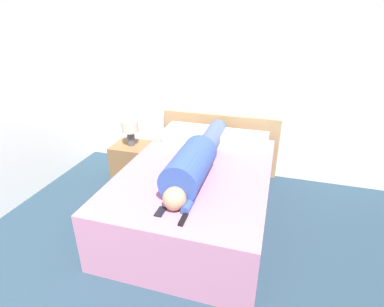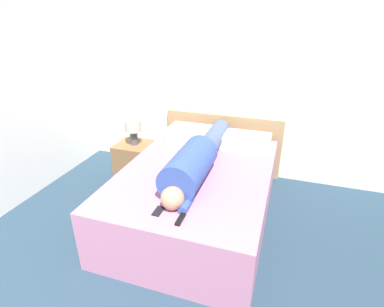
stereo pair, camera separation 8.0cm
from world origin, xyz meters
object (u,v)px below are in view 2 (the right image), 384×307
(nightstand, at_px, (136,160))
(pillow_second, at_px, (245,141))
(bed, at_px, (197,194))
(cell_phone, at_px, (158,211))
(table_lamp, at_px, (133,128))
(tv_remote, at_px, (181,219))
(person_lying, at_px, (197,159))
(pillow_near_headboard, at_px, (193,134))

(nightstand, xyz_separation_m, pillow_second, (1.43, 0.11, 0.43))
(bed, bearing_deg, cell_phone, -95.66)
(bed, height_order, table_lamp, table_lamp)
(nightstand, distance_m, cell_phone, 1.77)
(table_lamp, bearing_deg, bed, -30.96)
(nightstand, height_order, tv_remote, tv_remote)
(person_lying, bearing_deg, bed, 110.64)
(person_lying, bearing_deg, cell_phone, -97.29)
(person_lying, distance_m, pillow_second, 0.87)
(bed, bearing_deg, pillow_second, 63.97)
(tv_remote, bearing_deg, pillow_near_headboard, 104.72)
(cell_phone, bearing_deg, table_lamp, 124.86)
(pillow_near_headboard, bearing_deg, cell_phone, -82.33)
(tv_remote, bearing_deg, cell_phone, 166.88)
(bed, relative_size, cell_phone, 15.81)
(person_lying, distance_m, pillow_near_headboard, 0.85)
(nightstand, bearing_deg, pillow_second, 4.21)
(person_lying, height_order, pillow_near_headboard, person_lying)
(bed, bearing_deg, table_lamp, 149.04)
(bed, height_order, tv_remote, tv_remote)
(bed, height_order, nightstand, bed)
(cell_phone, bearing_deg, pillow_near_headboard, 97.67)
(nightstand, xyz_separation_m, tv_remote, (1.20, -1.47, 0.37))
(pillow_second, relative_size, cell_phone, 4.53)
(person_lying, xyz_separation_m, tv_remote, (0.11, -0.78, -0.14))
(pillow_near_headboard, bearing_deg, table_lamp, -172.35)
(pillow_near_headboard, relative_size, cell_phone, 4.76)
(bed, xyz_separation_m, person_lying, (0.02, -0.04, 0.45))
(table_lamp, relative_size, tv_remote, 2.22)
(cell_phone, bearing_deg, pillow_second, 73.86)
(cell_phone, bearing_deg, tv_remote, -13.12)
(pillow_second, bearing_deg, tv_remote, -98.42)
(table_lamp, distance_m, cell_phone, 1.73)
(pillow_near_headboard, distance_m, pillow_second, 0.65)
(bed, height_order, pillow_near_headboard, pillow_near_headboard)
(person_lying, height_order, cell_phone, person_lying)
(table_lamp, xyz_separation_m, pillow_second, (1.43, 0.11, -0.03))
(pillow_near_headboard, xyz_separation_m, pillow_second, (0.65, -0.00, -0.01))
(pillow_second, bearing_deg, table_lamp, -175.79)
(pillow_second, xyz_separation_m, cell_phone, (-0.44, -1.53, -0.07))
(pillow_near_headboard, height_order, tv_remote, pillow_near_headboard)
(pillow_near_headboard, xyz_separation_m, cell_phone, (0.21, -1.53, -0.07))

